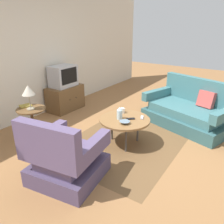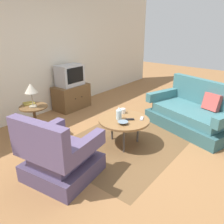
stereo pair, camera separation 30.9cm
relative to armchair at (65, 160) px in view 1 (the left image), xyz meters
name	(u,v)px [view 1 (the left image)]	position (x,y,z in m)	size (l,w,h in m)	color
ground_plane	(133,146)	(1.29, -0.34, -0.32)	(16.00, 16.00, 0.00)	olive
back_wall	(27,56)	(1.29, 2.26, 1.03)	(9.00, 0.12, 2.70)	beige
area_rug	(124,143)	(1.28, -0.15, -0.32)	(2.25, 1.82, 0.00)	brown
armchair	(65,160)	(0.00, 0.00, 0.00)	(0.98, 0.99, 0.95)	#4B3E5C
couch	(189,112)	(2.70, -0.86, -0.02)	(1.43, 1.90, 0.93)	#325C60
coffee_table	(125,120)	(1.28, -0.15, 0.13)	(0.86, 0.86, 0.48)	olive
side_table	(32,118)	(0.49, 1.26, 0.13)	(0.49, 0.49, 0.62)	brown
tv_stand	(65,98)	(1.95, 1.91, -0.02)	(0.86, 0.52, 0.58)	brown
television	(63,76)	(1.95, 1.92, 0.51)	(0.61, 0.41, 0.49)	#B7B7BC
table_lamp	(28,91)	(0.47, 1.24, 0.62)	(0.22, 0.22, 0.42)	#9E937A
vase	(120,113)	(1.23, -0.08, 0.27)	(0.09, 0.09, 0.22)	silver
mug	(122,110)	(1.49, 0.02, 0.21)	(0.14, 0.09, 0.09)	white
bowl	(125,122)	(1.11, -0.25, 0.18)	(0.17, 0.17, 0.04)	slate
tv_remote_dark	(131,119)	(1.32, -0.25, 0.17)	(0.13, 0.14, 0.02)	black
tv_remote_silver	(142,117)	(1.47, -0.38, 0.17)	(0.15, 0.10, 0.02)	#B2B2B7
book	(26,106)	(0.51, 1.43, 0.31)	(0.24, 0.22, 0.02)	olive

